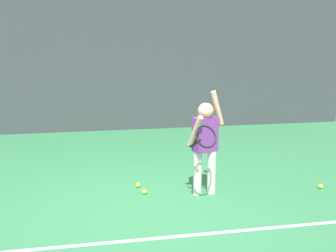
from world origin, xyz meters
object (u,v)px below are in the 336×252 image
(tennis_ball_1, at_px, (320,186))
(tennis_ball_4, at_px, (189,145))
(tennis_ball_0, at_px, (144,192))
(tennis_ball_2, at_px, (138,185))
(tennis_player, at_px, (205,140))

(tennis_ball_1, distance_m, tennis_ball_4, 2.82)
(tennis_ball_0, distance_m, tennis_ball_1, 2.39)
(tennis_ball_2, height_order, tennis_ball_4, same)
(tennis_ball_1, relative_size, tennis_ball_4, 1.00)
(tennis_ball_1, relative_size, tennis_ball_2, 1.00)
(tennis_player, bearing_deg, tennis_ball_1, -21.94)
(tennis_ball_0, bearing_deg, tennis_player, -11.13)
(tennis_ball_1, xyz_separation_m, tennis_ball_2, (-2.44, 0.51, 0.00))
(tennis_player, xyz_separation_m, tennis_ball_2, (-0.82, 0.42, -0.69))
(tennis_ball_0, height_order, tennis_ball_1, same)
(tennis_player, xyz_separation_m, tennis_ball_0, (-0.77, 0.15, -0.69))
(tennis_ball_1, distance_m, tennis_ball_2, 2.49)
(tennis_ball_2, bearing_deg, tennis_ball_4, 59.11)
(tennis_ball_4, bearing_deg, tennis_ball_2, -120.89)
(tennis_ball_0, relative_size, tennis_ball_1, 1.00)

